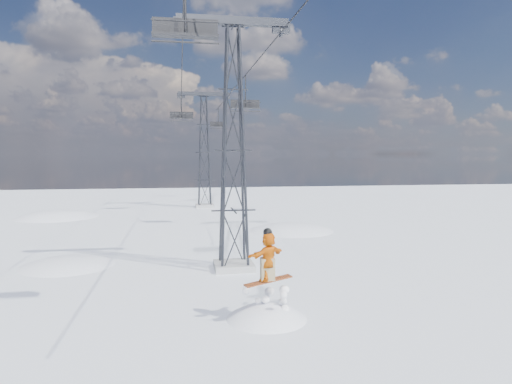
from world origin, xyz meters
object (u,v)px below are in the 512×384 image
at_px(lift_tower_near, 233,151).
at_px(lift_tower_far, 204,153).
at_px(snowboarder_jump, 266,367).
at_px(lift_chair_near, 185,29).

distance_m(lift_tower_near, lift_tower_far, 25.00).
bearing_deg(snowboarder_jump, lift_chair_near, -169.74).
relative_size(lift_tower_near, lift_chair_near, 4.83).
xyz_separation_m(lift_tower_near, lift_tower_far, (0.00, 25.00, 0.00)).
bearing_deg(lift_tower_near, snowboarder_jump, -87.39).
height_order(lift_tower_far, lift_chair_near, lift_tower_far).
relative_size(lift_tower_far, lift_chair_near, 4.83).
relative_size(lift_tower_far, snowboarder_jump, 1.64).
distance_m(lift_tower_far, lift_chair_near, 32.28).
bearing_deg(lift_tower_far, lift_tower_near, -90.00).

